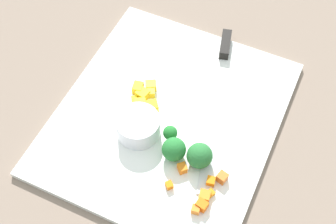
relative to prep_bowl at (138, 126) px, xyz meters
name	(u,v)px	position (x,y,z in m)	size (l,w,h in m)	color
ground_plane	(168,119)	(-0.05, 0.03, -0.03)	(4.00, 4.00, 0.00)	#7E6C5E
cutting_board	(168,117)	(-0.05, 0.03, -0.03)	(0.43, 0.38, 0.01)	white
prep_bowl	(138,126)	(0.00, 0.00, 0.00)	(0.08, 0.08, 0.04)	silver
chef_knife	(220,80)	(-0.16, 0.09, -0.01)	(0.35, 0.11, 0.02)	silver
carrot_dice_0	(202,205)	(0.08, 0.15, -0.01)	(0.01, 0.02, 0.02)	orange
carrot_dice_1	(205,196)	(0.07, 0.15, -0.01)	(0.02, 0.02, 0.01)	orange
carrot_dice_2	(196,209)	(0.09, 0.15, -0.01)	(0.01, 0.01, 0.01)	orange
carrot_dice_3	(182,168)	(0.04, 0.10, -0.01)	(0.02, 0.01, 0.01)	orange
carrot_dice_4	(193,158)	(0.01, 0.11, -0.02)	(0.01, 0.01, 0.01)	orange
carrot_dice_5	(211,181)	(0.04, 0.15, -0.01)	(0.01, 0.01, 0.01)	orange
carrot_dice_6	(210,193)	(0.06, 0.16, -0.02)	(0.01, 0.01, 0.01)	orange
carrot_dice_7	(169,185)	(0.07, 0.09, -0.01)	(0.01, 0.01, 0.01)	orange
carrot_dice_8	(222,177)	(0.02, 0.16, -0.01)	(0.02, 0.02, 0.02)	orange
pepper_dice_0	(135,99)	(-0.06, -0.04, -0.01)	(0.01, 0.01, 0.01)	yellow
pepper_dice_1	(140,105)	(-0.05, -0.02, -0.01)	(0.02, 0.02, 0.02)	yellow
pepper_dice_2	(151,86)	(-0.09, -0.02, -0.01)	(0.02, 0.02, 0.02)	yellow
pepper_dice_3	(151,92)	(-0.08, -0.02, -0.01)	(0.02, 0.01, 0.01)	yellow
pepper_dice_4	(143,94)	(-0.07, -0.03, -0.01)	(0.02, 0.02, 0.02)	yellow
pepper_dice_5	(131,109)	(-0.03, -0.03, -0.01)	(0.01, 0.01, 0.01)	yellow
pepper_dice_6	(138,88)	(-0.08, -0.04, -0.01)	(0.02, 0.02, 0.02)	yellow
pepper_dice_7	(151,108)	(-0.05, 0.00, -0.01)	(0.02, 0.02, 0.02)	yellow
broccoli_floret_0	(174,149)	(0.02, 0.07, 0.00)	(0.04, 0.04, 0.04)	#91AD57
broccoli_floret_1	(200,156)	(0.01, 0.12, 0.00)	(0.04, 0.04, 0.04)	#83B269
broccoli_floret_2	(170,133)	(-0.01, 0.06, 0.00)	(0.02, 0.02, 0.03)	#95BC54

